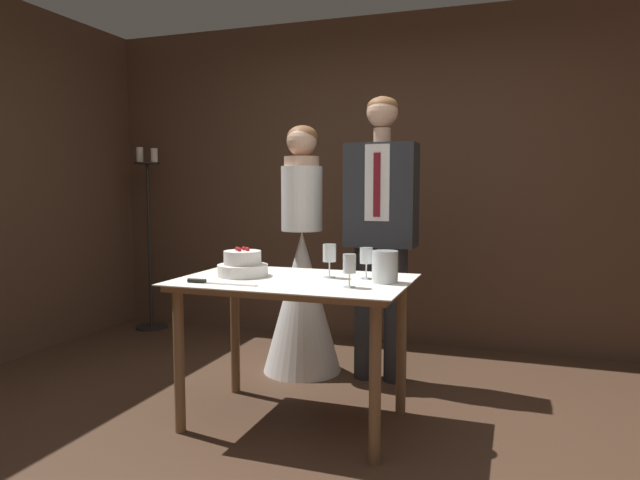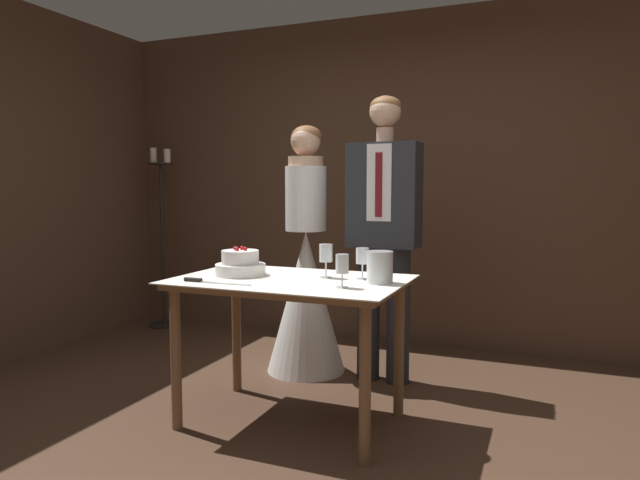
{
  "view_description": "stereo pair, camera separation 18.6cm",
  "coord_description": "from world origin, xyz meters",
  "px_view_note": "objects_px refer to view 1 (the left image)",
  "views": [
    {
      "loc": [
        0.94,
        -2.45,
        1.28
      ],
      "look_at": [
        -0.18,
        0.76,
        0.96
      ],
      "focal_mm": 32.0,
      "sensor_mm": 36.0,
      "label": 1
    },
    {
      "loc": [
        1.11,
        -2.39,
        1.28
      ],
      "look_at": [
        -0.18,
        0.76,
        0.96
      ],
      "focal_mm": 32.0,
      "sensor_mm": 36.0,
      "label": 2
    }
  ],
  "objects_px": {
    "wine_glass_near": "(366,257)",
    "hurricane_candle": "(385,267)",
    "cake_table": "(294,298)",
    "bride": "(302,282)",
    "candle_stand": "(149,245)",
    "groom": "(381,224)",
    "cake_knife": "(208,282)",
    "tiered_cake": "(243,265)",
    "wine_glass_middle": "(329,254)",
    "wine_glass_far": "(349,265)"
  },
  "relations": [
    {
      "from": "candle_stand",
      "to": "wine_glass_far",
      "type": "bearing_deg",
      "value": -35.2
    },
    {
      "from": "cake_knife",
      "to": "wine_glass_near",
      "type": "distance_m",
      "value": 0.84
    },
    {
      "from": "tiered_cake",
      "to": "wine_glass_near",
      "type": "bearing_deg",
      "value": 10.43
    },
    {
      "from": "bride",
      "to": "cake_knife",
      "type": "bearing_deg",
      "value": -94.36
    },
    {
      "from": "cake_knife",
      "to": "hurricane_candle",
      "type": "bearing_deg",
      "value": 19.42
    },
    {
      "from": "cake_table",
      "to": "cake_knife",
      "type": "height_order",
      "value": "cake_knife"
    },
    {
      "from": "cake_table",
      "to": "bride",
      "type": "bearing_deg",
      "value": 108.26
    },
    {
      "from": "wine_glass_far",
      "to": "bride",
      "type": "relative_size",
      "value": 0.1
    },
    {
      "from": "wine_glass_middle",
      "to": "bride",
      "type": "bearing_deg",
      "value": 120.97
    },
    {
      "from": "cake_knife",
      "to": "hurricane_candle",
      "type": "xyz_separation_m",
      "value": [
        0.84,
        0.32,
        0.07
      ]
    },
    {
      "from": "wine_glass_middle",
      "to": "wine_glass_far",
      "type": "distance_m",
      "value": 0.31
    },
    {
      "from": "wine_glass_middle",
      "to": "candle_stand",
      "type": "height_order",
      "value": "candle_stand"
    },
    {
      "from": "hurricane_candle",
      "to": "wine_glass_near",
      "type": "bearing_deg",
      "value": 146.09
    },
    {
      "from": "wine_glass_near",
      "to": "candle_stand",
      "type": "height_order",
      "value": "candle_stand"
    },
    {
      "from": "wine_glass_far",
      "to": "cake_knife",
      "type": "bearing_deg",
      "value": -169.82
    },
    {
      "from": "wine_glass_far",
      "to": "wine_glass_middle",
      "type": "bearing_deg",
      "value": 126.29
    },
    {
      "from": "groom",
      "to": "wine_glass_far",
      "type": "bearing_deg",
      "value": -85.84
    },
    {
      "from": "tiered_cake",
      "to": "wine_glass_middle",
      "type": "xyz_separation_m",
      "value": [
        0.47,
        0.1,
        0.07
      ]
    },
    {
      "from": "cake_table",
      "to": "candle_stand",
      "type": "bearing_deg",
      "value": 142.94
    },
    {
      "from": "wine_glass_far",
      "to": "bride",
      "type": "distance_m",
      "value": 1.2
    },
    {
      "from": "tiered_cake",
      "to": "cake_knife",
      "type": "distance_m",
      "value": 0.29
    },
    {
      "from": "cake_table",
      "to": "bride",
      "type": "xyz_separation_m",
      "value": [
        -0.28,
        0.84,
        -0.07
      ]
    },
    {
      "from": "wine_glass_middle",
      "to": "groom",
      "type": "distance_m",
      "value": 0.75
    },
    {
      "from": "cake_table",
      "to": "wine_glass_near",
      "type": "height_order",
      "value": "wine_glass_near"
    },
    {
      "from": "tiered_cake",
      "to": "cake_knife",
      "type": "relative_size",
      "value": 0.72
    },
    {
      "from": "cake_table",
      "to": "wine_glass_near",
      "type": "bearing_deg",
      "value": 19.83
    },
    {
      "from": "hurricane_candle",
      "to": "bride",
      "type": "xyz_separation_m",
      "value": [
        -0.76,
        0.79,
        -0.25
      ]
    },
    {
      "from": "candle_stand",
      "to": "bride",
      "type": "bearing_deg",
      "value": -21.34
    },
    {
      "from": "hurricane_candle",
      "to": "cake_knife",
      "type": "bearing_deg",
      "value": -158.97
    },
    {
      "from": "bride",
      "to": "hurricane_candle",
      "type": "bearing_deg",
      "value": -46.14
    },
    {
      "from": "wine_glass_near",
      "to": "hurricane_candle",
      "type": "xyz_separation_m",
      "value": [
        0.12,
        -0.08,
        -0.04
      ]
    },
    {
      "from": "cake_table",
      "to": "wine_glass_far",
      "type": "relative_size",
      "value": 7.43
    },
    {
      "from": "cake_knife",
      "to": "candle_stand",
      "type": "relative_size",
      "value": 0.24
    },
    {
      "from": "cake_knife",
      "to": "hurricane_candle",
      "type": "height_order",
      "value": "hurricane_candle"
    },
    {
      "from": "candle_stand",
      "to": "cake_knife",
      "type": "bearing_deg",
      "value": -47.4
    },
    {
      "from": "wine_glass_far",
      "to": "groom",
      "type": "distance_m",
      "value": 1.0
    },
    {
      "from": "tiered_cake",
      "to": "wine_glass_far",
      "type": "bearing_deg",
      "value": -13.1
    },
    {
      "from": "cake_table",
      "to": "tiered_cake",
      "type": "relative_size",
      "value": 4.4
    },
    {
      "from": "wine_glass_near",
      "to": "wine_glass_middle",
      "type": "bearing_deg",
      "value": -173.42
    },
    {
      "from": "candle_stand",
      "to": "wine_glass_middle",
      "type": "bearing_deg",
      "value": -32.98
    },
    {
      "from": "cake_knife",
      "to": "candle_stand",
      "type": "xyz_separation_m",
      "value": [
        -1.64,
        1.79,
        -0.04
      ]
    },
    {
      "from": "groom",
      "to": "candle_stand",
      "type": "height_order",
      "value": "groom"
    },
    {
      "from": "cake_table",
      "to": "wine_glass_middle",
      "type": "distance_m",
      "value": 0.3
    },
    {
      "from": "cake_knife",
      "to": "groom",
      "type": "distance_m",
      "value": 1.3
    },
    {
      "from": "hurricane_candle",
      "to": "candle_stand",
      "type": "bearing_deg",
      "value": 149.51
    },
    {
      "from": "cake_table",
      "to": "hurricane_candle",
      "type": "relative_size",
      "value": 7.44
    },
    {
      "from": "wine_glass_near",
      "to": "wine_glass_far",
      "type": "height_order",
      "value": "wine_glass_near"
    },
    {
      "from": "tiered_cake",
      "to": "hurricane_candle",
      "type": "height_order",
      "value": "hurricane_candle"
    },
    {
      "from": "groom",
      "to": "hurricane_candle",
      "type": "bearing_deg",
      "value": -75.48
    },
    {
      "from": "cake_table",
      "to": "wine_glass_near",
      "type": "distance_m",
      "value": 0.44
    }
  ]
}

